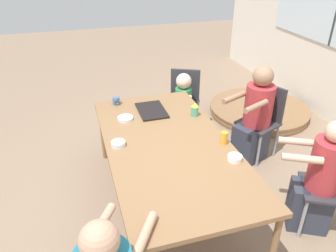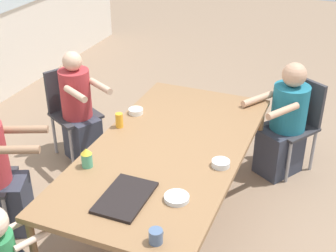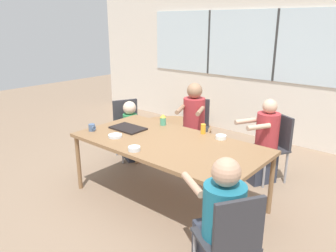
{
  "view_description": "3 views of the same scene",
  "coord_description": "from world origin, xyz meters",
  "views": [
    {
      "loc": [
        2.36,
        -0.72,
        2.29
      ],
      "look_at": [
        0.0,
        0.0,
        0.91
      ],
      "focal_mm": 35.0,
      "sensor_mm": 36.0,
      "label": 1
    },
    {
      "loc": [
        -2.72,
        -1.1,
        2.53
      ],
      "look_at": [
        0.0,
        0.0,
        0.91
      ],
      "focal_mm": 50.0,
      "sensor_mm": 36.0,
      "label": 2
    },
    {
      "loc": [
        2.19,
        -2.6,
        1.99
      ],
      "look_at": [
        0.0,
        0.0,
        0.91
      ],
      "focal_mm": 35.0,
      "sensor_mm": 36.0,
      "label": 3
    }
  ],
  "objects": [
    {
      "name": "food_tray_dark",
      "position": [
        -0.66,
        0.02,
        0.74
      ],
      "size": [
        0.42,
        0.28,
        0.02
      ],
      "color": "black",
      "rests_on": "dining_table"
    },
    {
      "name": "bowl_white_shallow",
      "position": [
        -0.56,
        -0.28,
        0.74
      ],
      "size": [
        0.16,
        0.16,
        0.03
      ],
      "color": "silver",
      "rests_on": "dining_table"
    },
    {
      "name": "ground_plane",
      "position": [
        0.0,
        0.0,
        0.0
      ],
      "size": [
        16.0,
        16.0,
        0.0
      ],
      "primitive_type": "plane",
      "color": "#8C725B"
    },
    {
      "name": "chair_for_woman_green_shirt",
      "position": [
        0.7,
        1.31,
        0.52
      ],
      "size": [
        0.54,
        0.54,
        0.87
      ],
      "rotation": [
        0.0,
        0.0,
        -3.63
      ],
      "color": "#333338",
      "rests_on": "ground_plane"
    },
    {
      "name": "sippy_cup",
      "position": [
        -0.44,
        0.42,
        0.8
      ],
      "size": [
        0.08,
        0.08,
        0.14
      ],
      "color": "#4CA57F",
      "rests_on": "dining_table"
    },
    {
      "name": "bowl_cereal",
      "position": [
        0.4,
        0.45,
        0.75
      ],
      "size": [
        0.12,
        0.12,
        0.04
      ],
      "color": "white",
      "rests_on": "dining_table"
    },
    {
      "name": "chair_for_man_blue_shirt",
      "position": [
        1.26,
        -0.78,
        0.52
      ],
      "size": [
        0.55,
        0.55,
        0.87
      ],
      "rotation": [
        0.0,
        0.0,
        1.01
      ],
      "color": "#333338",
      "rests_on": "ground_plane"
    },
    {
      "name": "person_woman_green_shirt",
      "position": [
        0.62,
        1.16,
        0.5
      ],
      "size": [
        0.49,
        0.59,
        1.09
      ],
      "rotation": [
        0.0,
        0.0,
        -3.63
      ],
      "color": "#333847",
      "rests_on": "ground_plane"
    },
    {
      "name": "bowl_fruit",
      "position": [
        -0.09,
        -0.43,
        0.75
      ],
      "size": [
        0.13,
        0.13,
        0.04
      ],
      "color": "silver",
      "rests_on": "dining_table"
    },
    {
      "name": "dining_table",
      "position": [
        0.0,
        0.0,
        0.68
      ],
      "size": [
        2.14,
        1.09,
        0.73
      ],
      "color": "olive",
      "rests_on": "ground_plane"
    },
    {
      "name": "juice_glass",
      "position": [
        0.14,
        0.47,
        0.79
      ],
      "size": [
        0.06,
        0.06,
        0.12
      ],
      "color": "gold",
      "rests_on": "dining_table"
    },
    {
      "name": "person_man_blue_shirt",
      "position": [
        1.11,
        -0.69,
        0.48
      ],
      "size": [
        0.66,
        0.57,
        1.08
      ],
      "rotation": [
        0.0,
        0.0,
        1.01
      ],
      "color": "#333847",
      "rests_on": "ground_plane"
    },
    {
      "name": "coffee_mug",
      "position": [
        -0.95,
        -0.31,
        0.77
      ],
      "size": [
        0.08,
        0.08,
        0.08
      ],
      "color": "slate",
      "rests_on": "dining_table"
    }
  ]
}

